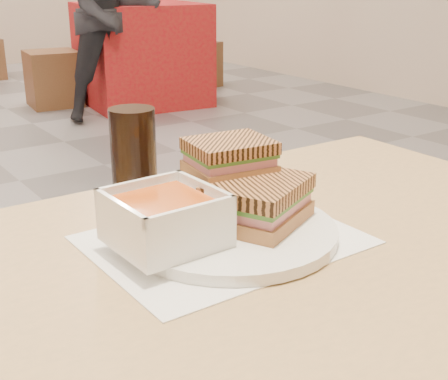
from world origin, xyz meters
TOP-DOWN VIEW (x-y plane):
  - main_table at (-0.05, -2.07)m, footprint 1.21×0.72m
  - tray_liner at (0.01, -2.00)m, footprint 0.34×0.26m
  - plate at (0.02, -2.00)m, footprint 0.28×0.28m
  - soup_bowl at (-0.08, -2.00)m, footprint 0.13×0.13m
  - panini_lower at (0.06, -2.01)m, footprint 0.17×0.16m
  - panini_upper at (0.06, -1.94)m, footprint 0.12×0.11m
  - cola_glass at (-0.02, -1.81)m, footprint 0.07×0.07m
  - bg_table_1 at (2.04, 2.07)m, footprint 1.04×1.04m
  - bg_chair_1l at (1.38, 2.39)m, footprint 0.45×0.45m
  - bg_chair_1r at (2.81, 2.43)m, footprint 0.48×0.48m
  - patron_b at (1.59, 1.65)m, footprint 0.76×0.60m

SIDE VIEW (x-z plane):
  - bg_chair_1r at x=2.81m, z-range 0.00..0.42m
  - bg_chair_1l at x=1.38m, z-range 0.00..0.45m
  - bg_table_1 at x=2.04m, z-range 0.00..0.82m
  - main_table at x=-0.05m, z-range 0.26..1.01m
  - tray_liner at x=0.01m, z-range 0.75..0.75m
  - plate at x=0.02m, z-range 0.75..0.77m
  - patron_b at x=1.59m, z-range 0.00..1.56m
  - soup_bowl at x=-0.08m, z-range 0.76..0.83m
  - panini_lower at x=0.06m, z-range 0.77..0.83m
  - cola_glass at x=-0.02m, z-range 0.75..0.90m
  - panini_upper at x=0.06m, z-range 0.82..0.87m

